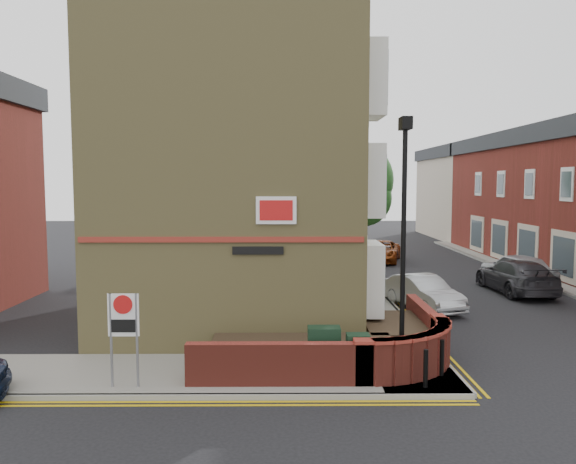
# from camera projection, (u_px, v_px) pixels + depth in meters

# --- Properties ---
(ground) EXTENTS (120.00, 120.00, 0.00)m
(ground) POSITION_uv_depth(u_px,v_px,m) (341.00, 399.00, 12.64)
(ground) COLOR black
(ground) RESTS_ON ground
(pavement_corner) EXTENTS (13.00, 3.00, 0.12)m
(pavement_corner) POSITION_uv_depth(u_px,v_px,m) (196.00, 374.00, 14.11)
(pavement_corner) COLOR gray
(pavement_corner) RESTS_ON ground
(pavement_main) EXTENTS (2.00, 32.00, 0.12)m
(pavement_main) POSITION_uv_depth(u_px,v_px,m) (348.00, 277.00, 28.59)
(pavement_main) COLOR gray
(pavement_main) RESTS_ON ground
(kerb_side) EXTENTS (13.00, 0.15, 0.12)m
(kerb_side) POSITION_uv_depth(u_px,v_px,m) (186.00, 397.00, 12.61)
(kerb_side) COLOR gray
(kerb_side) RESTS_ON ground
(kerb_main_near) EXTENTS (0.15, 32.00, 0.12)m
(kerb_main_near) POSITION_uv_depth(u_px,v_px,m) (368.00, 277.00, 28.60)
(kerb_main_near) COLOR gray
(kerb_main_near) RESTS_ON ground
(kerb_main_far) EXTENTS (0.15, 40.00, 0.12)m
(kerb_main_far) POSITION_uv_depth(u_px,v_px,m) (552.00, 288.00, 25.67)
(kerb_main_far) COLOR gray
(kerb_main_far) RESTS_ON ground
(yellow_lines_side) EXTENTS (13.00, 0.28, 0.01)m
(yellow_lines_side) POSITION_uv_depth(u_px,v_px,m) (184.00, 404.00, 12.37)
(yellow_lines_side) COLOR gold
(yellow_lines_side) RESTS_ON ground
(yellow_lines_main) EXTENTS (0.28, 32.00, 0.01)m
(yellow_lines_main) POSITION_uv_depth(u_px,v_px,m) (373.00, 278.00, 28.60)
(yellow_lines_main) COLOR gold
(yellow_lines_main) RESTS_ON ground
(corner_building) EXTENTS (8.95, 10.40, 13.60)m
(corner_building) POSITION_uv_depth(u_px,v_px,m) (240.00, 145.00, 20.05)
(corner_building) COLOR #998A51
(corner_building) RESTS_ON ground
(garden_wall) EXTENTS (6.80, 6.00, 1.20)m
(garden_wall) POSITION_uv_depth(u_px,v_px,m) (332.00, 364.00, 15.13)
(garden_wall) COLOR maroon
(garden_wall) RESTS_ON ground
(lamppost) EXTENTS (0.25, 0.50, 6.30)m
(lamppost) POSITION_uv_depth(u_px,v_px,m) (403.00, 246.00, 13.56)
(lamppost) COLOR black
(lamppost) RESTS_ON pavement_corner
(utility_cabinet_large) EXTENTS (0.80, 0.45, 1.20)m
(utility_cabinet_large) POSITION_uv_depth(u_px,v_px,m) (324.00, 351.00, 13.87)
(utility_cabinet_large) COLOR black
(utility_cabinet_large) RESTS_ON pavement_corner
(utility_cabinet_small) EXTENTS (0.55, 0.40, 1.10)m
(utility_cabinet_small) POSITION_uv_depth(u_px,v_px,m) (358.00, 356.00, 13.58)
(utility_cabinet_small) COLOR black
(utility_cabinet_small) RESTS_ON pavement_corner
(bollard_near) EXTENTS (0.11, 0.11, 0.90)m
(bollard_near) POSITION_uv_depth(u_px,v_px,m) (426.00, 368.00, 13.01)
(bollard_near) COLOR black
(bollard_near) RESTS_ON pavement_corner
(bollard_far) EXTENTS (0.11, 0.11, 0.90)m
(bollard_far) POSITION_uv_depth(u_px,v_px,m) (442.00, 358.00, 13.81)
(bollard_far) COLOR black
(bollard_far) RESTS_ON pavement_corner
(zone_sign) EXTENTS (0.72, 0.07, 2.20)m
(zone_sign) POSITION_uv_depth(u_px,v_px,m) (124.00, 322.00, 12.96)
(zone_sign) COLOR slate
(zone_sign) RESTS_ON pavement_corner
(far_terrace_cream) EXTENTS (5.40, 12.40, 8.00)m
(far_terrace_cream) POSITION_uv_depth(u_px,v_px,m) (460.00, 192.00, 50.25)
(far_terrace_cream) COLOR beige
(far_terrace_cream) RESTS_ON ground
(tree_near) EXTENTS (3.64, 3.65, 6.70)m
(tree_near) POSITION_uv_depth(u_px,v_px,m) (354.00, 186.00, 26.24)
(tree_near) COLOR #382B1E
(tree_near) RESTS_ON pavement_main
(tree_mid) EXTENTS (4.03, 4.03, 7.42)m
(tree_mid) POSITION_uv_depth(u_px,v_px,m) (338.00, 177.00, 34.16)
(tree_mid) COLOR #382B1E
(tree_mid) RESTS_ON pavement_main
(tree_far) EXTENTS (3.81, 3.81, 7.00)m
(tree_far) POSITION_uv_depth(u_px,v_px,m) (328.00, 182.00, 42.16)
(tree_far) COLOR #382B1E
(tree_far) RESTS_ON pavement_main
(traffic_light_assembly) EXTENTS (0.20, 0.16, 4.20)m
(traffic_light_assembly) POSITION_uv_depth(u_px,v_px,m) (339.00, 214.00, 37.32)
(traffic_light_assembly) COLOR black
(traffic_light_assembly) RESTS_ON pavement_main
(silver_car_near) EXTENTS (2.59, 4.16, 1.30)m
(silver_car_near) POSITION_uv_depth(u_px,v_px,m) (423.00, 292.00, 21.63)
(silver_car_near) COLOR #A2A6A9
(silver_car_near) RESTS_ON ground
(red_car_main) EXTENTS (3.33, 5.08, 1.30)m
(red_car_main) POSITION_uv_depth(u_px,v_px,m) (381.00, 251.00, 34.69)
(red_car_main) COLOR #85360E
(red_car_main) RESTS_ON ground
(grey_car_far) EXTENTS (2.29, 5.17, 1.48)m
(grey_car_far) POSITION_uv_depth(u_px,v_px,m) (516.00, 276.00, 24.82)
(grey_car_far) COLOR #29282C
(grey_car_far) RESTS_ON ground
(silver_car_far) EXTENTS (2.44, 4.82, 1.57)m
(silver_car_far) POSITION_uv_depth(u_px,v_px,m) (517.00, 269.00, 26.59)
(silver_car_far) COLOR #A9ACB0
(silver_car_far) RESTS_ON ground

